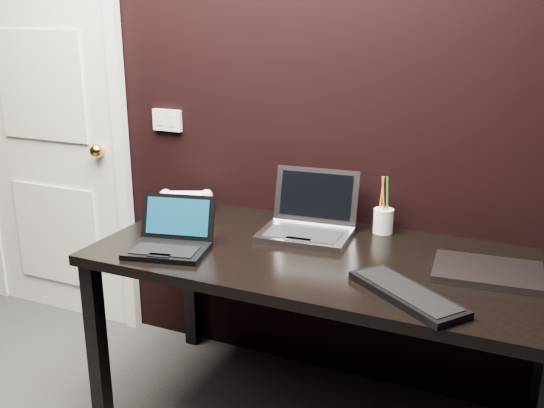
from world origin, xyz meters
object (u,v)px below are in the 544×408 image
at_px(netbook, 170,240).
at_px(mobile_phone, 160,217).
at_px(desk, 322,273).
at_px(pen_cup, 383,220).
at_px(desk_phone, 187,203).
at_px(door, 48,126).
at_px(closed_laptop, 488,272).
at_px(silver_laptop, 308,223).
at_px(ext_keyboard, 407,294).

height_order(netbook, mobile_phone, netbook).
distance_m(desk, pen_cup, 0.38).
relative_size(desk_phone, pen_cup, 1.06).
height_order(door, pen_cup, door).
bearing_deg(netbook, closed_laptop, 12.46).
distance_m(desk_phone, pen_cup, 0.88).
height_order(mobile_phone, pen_cup, pen_cup).
bearing_deg(mobile_phone, closed_laptop, 1.40).
bearing_deg(closed_laptop, pen_cup, 147.70).
xyz_separation_m(netbook, desk_phone, (-0.19, 0.43, 0.01)).
height_order(silver_laptop, closed_laptop, silver_laptop).
bearing_deg(silver_laptop, desk_phone, 175.19).
distance_m(desk, closed_laptop, 0.59).
height_order(desk, netbook, netbook).
height_order(ext_keyboard, mobile_phone, mobile_phone).
xyz_separation_m(closed_laptop, desk_phone, (-1.31, 0.18, 0.03)).
bearing_deg(mobile_phone, ext_keyboard, -13.01).
height_order(ext_keyboard, pen_cup, pen_cup).
bearing_deg(desk_phone, closed_laptop, -7.78).
bearing_deg(silver_laptop, netbook, -137.63).
height_order(netbook, closed_laptop, netbook).
relative_size(closed_laptop, desk_phone, 1.51).
height_order(desk, desk_phone, desk_phone).
bearing_deg(silver_laptop, mobile_phone, -165.13).
bearing_deg(mobile_phone, desk_phone, 90.17).
xyz_separation_m(desk, mobile_phone, (-0.73, 0.02, 0.12)).
xyz_separation_m(netbook, ext_keyboard, (0.90, -0.04, -0.03)).
bearing_deg(door, ext_keyboard, -16.86).
height_order(desk_phone, mobile_phone, desk_phone).
relative_size(netbook, desk_phone, 1.36).
distance_m(ext_keyboard, pen_cup, 0.60).
xyz_separation_m(desk, closed_laptop, (0.58, 0.05, 0.09)).
height_order(door, desk_phone, door).
bearing_deg(closed_laptop, door, 171.68).
distance_m(door, closed_laptop, 2.27).
bearing_deg(door, netbook, -27.22).
bearing_deg(silver_laptop, desk, -54.64).
height_order(desk, silver_laptop, silver_laptop).
relative_size(desk, netbook, 4.99).
bearing_deg(mobile_phone, netbook, -48.17).
distance_m(door, mobile_phone, 1.02).
xyz_separation_m(door, netbook, (1.11, -0.57, -0.27)).
bearing_deg(door, silver_laptop, -7.40).
relative_size(closed_laptop, pen_cup, 1.60).
relative_size(desk_phone, mobile_phone, 2.38).
bearing_deg(ext_keyboard, pen_cup, 111.45).
relative_size(closed_laptop, mobile_phone, 3.61).
xyz_separation_m(door, desk, (1.65, -0.38, -0.38)).
bearing_deg(pen_cup, door, 178.35).
bearing_deg(door, desk, -12.82).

